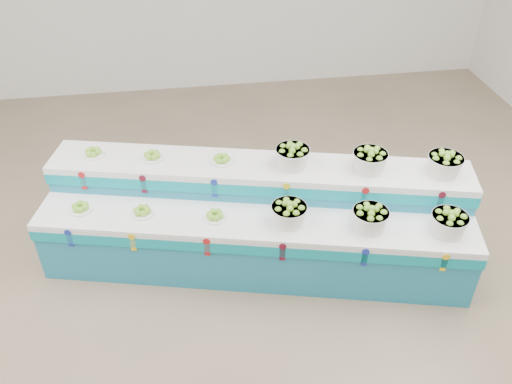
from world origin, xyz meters
TOP-DOWN VIEW (x-y plane):
  - ground at (0.00, 0.00)m, footprint 10.00×10.00m
  - display_stand at (0.40, 0.70)m, footprint 4.47×2.13m
  - plate_lower_left at (-1.33, 0.86)m, footprint 0.27×0.27m
  - plate_lower_mid at (-0.72, 0.70)m, footprint 0.27×0.27m
  - plate_lower_right at (-0.03, 0.53)m, footprint 0.27×0.27m
  - basket_lower_left at (0.67, 0.36)m, footprint 0.42×0.42m
  - basket_lower_mid at (1.41, 0.17)m, footprint 0.42×0.42m
  - basket_lower_right at (2.11, -0.01)m, footprint 0.42×0.42m
  - plate_upper_left at (-1.20, 1.38)m, footprint 0.27×0.27m
  - plate_upper_mid at (-0.59, 1.22)m, footprint 0.27×0.27m
  - plate_upper_right at (0.10, 1.05)m, footprint 0.27×0.27m
  - basket_upper_left at (0.80, 0.88)m, footprint 0.42×0.42m
  - basket_upper_mid at (1.54, 0.69)m, footprint 0.42×0.42m
  - basket_upper_right at (2.24, 0.51)m, footprint 0.42×0.42m

SIDE VIEW (x-z plane):
  - ground at x=0.00m, z-range 0.00..0.00m
  - display_stand at x=0.40m, z-range 0.00..1.02m
  - plate_lower_left at x=-1.33m, z-range 0.72..0.81m
  - plate_lower_mid at x=-0.72m, z-range 0.72..0.81m
  - plate_lower_right at x=-0.03m, z-range 0.72..0.81m
  - basket_lower_left at x=0.67m, z-range 0.72..0.96m
  - basket_lower_mid at x=1.41m, z-range 0.72..0.96m
  - basket_lower_right at x=2.11m, z-range 0.72..0.96m
  - plate_upper_left at x=-1.20m, z-range 1.02..1.11m
  - plate_upper_mid at x=-0.59m, z-range 1.02..1.11m
  - plate_upper_right at x=0.10m, z-range 1.02..1.11m
  - basket_upper_left at x=0.80m, z-range 1.02..1.26m
  - basket_upper_mid at x=1.54m, z-range 1.02..1.26m
  - basket_upper_right at x=2.24m, z-range 1.02..1.26m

